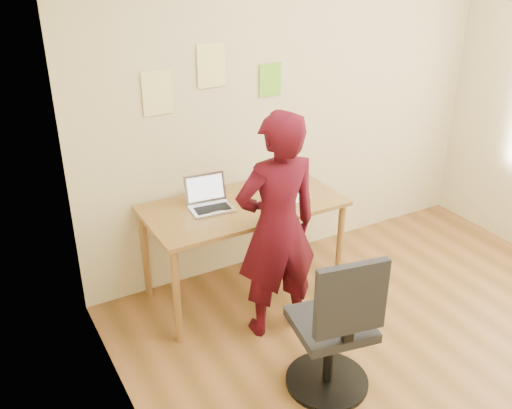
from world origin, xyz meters
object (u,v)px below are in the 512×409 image
phone (285,205)px  office_chair (335,335)px  desk (243,215)px  laptop (209,201)px  person (277,228)px

phone → office_chair: bearing=-100.3°
desk → laptop: (-0.23, 0.07, 0.14)m
office_chair → laptop: bearing=109.6°
phone → person: person is taller
office_chair → person: 0.77m
office_chair → phone: bearing=84.9°
person → office_chair: bearing=93.0°
laptop → person: size_ratio=0.20×
desk → person: person is taller
laptop → office_chair: (0.20, -1.24, -0.38)m
phone → laptop: bearing=158.8°
office_chair → desk: bearing=98.9°
desk → office_chair: bearing=-91.4°
laptop → phone: 0.54m
laptop → person: (0.22, -0.55, -0.01)m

